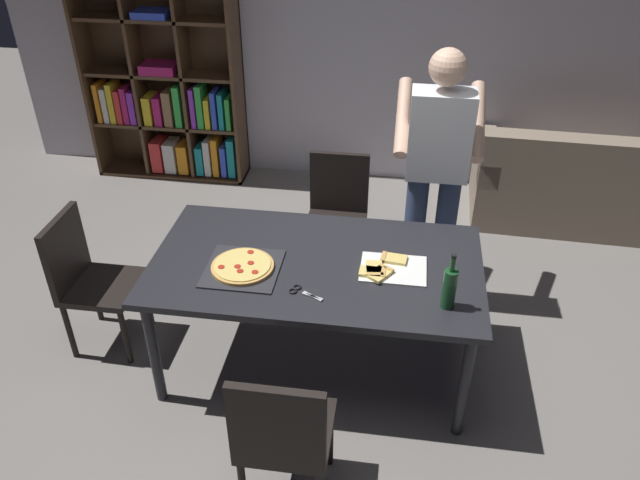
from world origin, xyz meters
The scene contains 13 objects.
ground_plane centered at (0.00, 0.00, 0.00)m, with size 12.00×12.00×0.00m, color gray.
back_wall centered at (0.00, 2.60, 1.40)m, with size 6.40×0.10×2.80m, color #BCB7C6.
dining_table centered at (0.00, 0.00, 0.69)m, with size 1.84×1.03×0.75m.
chair_near_camera centered at (0.00, -1.00, 0.51)m, with size 0.42×0.42×0.90m.
chair_far_side centered at (0.00, 1.00, 0.51)m, with size 0.42×0.42×0.90m.
chair_left_end centered at (-1.41, 0.00, 0.51)m, with size 0.42×0.42×0.90m.
couch centered at (1.90, 1.99, 0.30)m, with size 1.73×0.92×0.85m.
bookshelf centered at (-1.71, 2.38, 0.83)m, with size 1.40×0.35×1.95m.
person_serving_pizza centered at (0.65, 0.78, 1.00)m, with size 0.55×0.54×1.75m.
pepperoni_pizza_on_tray centered at (-0.39, -0.13, 0.77)m, with size 0.40×0.40×0.04m.
pizza_slices_on_towel centered at (0.39, -0.02, 0.76)m, with size 0.36×0.30×0.03m.
wine_bottle centered at (0.71, -0.29, 0.87)m, with size 0.07×0.07×0.32m.
kitchen_scissors centered at (-0.04, -0.28, 0.76)m, with size 0.20×0.13×0.01m.
Camera 1 is at (0.43, -2.79, 2.75)m, focal length 34.83 mm.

